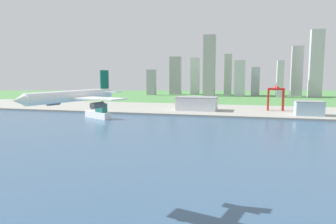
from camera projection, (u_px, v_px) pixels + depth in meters
ground_plane at (177, 136)px, 262.37m from camera, size 2400.00×2400.00×0.00m
water_bay at (156, 153)px, 204.81m from camera, size 840.00×360.00×0.15m
industrial_pier at (207, 110)px, 444.46m from camera, size 840.00×140.00×2.50m
airplane_landing at (72, 97)px, 111.08m from camera, size 40.62×43.92×13.47m
ferry_boat at (99, 113)px, 363.44m from camera, size 39.70×26.41×24.36m
port_crane_red at (276, 93)px, 418.29m from camera, size 21.77×42.08×33.57m
warehouse_main at (197, 103)px, 428.05m from camera, size 54.81×34.87×18.43m
warehouse_annex at (309, 108)px, 374.62m from camera, size 32.38×24.03×17.15m
distant_skyline at (240, 73)px, 745.24m from camera, size 408.15×76.33×150.87m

